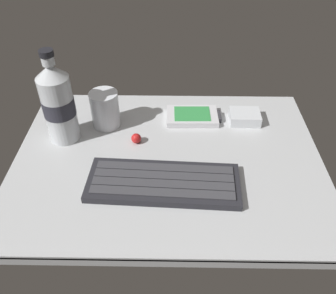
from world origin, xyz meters
TOP-DOWN VIEW (x-y plane):
  - ground_plane at (0.00, -0.23)cm, footprint 64.00×48.00cm
  - keyboard at (-0.76, -7.84)cm, footprint 29.52×12.45cm
  - handheld_device at (5.64, 14.01)cm, footprint 12.89×7.80cm
  - juice_cup at (-14.39, 11.39)cm, footprint 6.40×6.40cm
  - water_bottle at (-22.90, 6.57)cm, footprint 6.73×6.73cm
  - charger_block at (17.75, 13.26)cm, footprint 7.06×5.68cm
  - trackball_mouse at (-7.00, 5.00)cm, footprint 2.20×2.20cm

SIDE VIEW (x-z plane):
  - ground_plane at x=0.00cm, z-range -2.39..0.41cm
  - handheld_device at x=5.64cm, z-range -0.02..1.48cm
  - keyboard at x=-0.76cm, z-range -0.04..1.66cm
  - trackball_mouse at x=-7.00cm, z-range 0.00..2.20cm
  - charger_block at x=17.75cm, z-range 0.00..2.40cm
  - juice_cup at x=-14.39cm, z-range -0.34..8.16cm
  - water_bottle at x=-22.90cm, z-range -1.39..19.41cm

